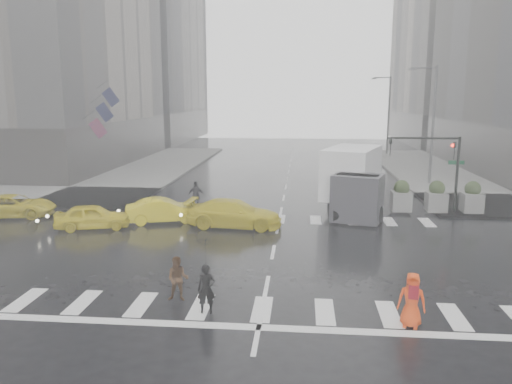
# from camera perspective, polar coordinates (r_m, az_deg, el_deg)

# --- Properties ---
(ground) EXTENTS (120.00, 120.00, 0.00)m
(ground) POSITION_cam_1_polar(r_m,az_deg,el_deg) (22.07, 1.97, -6.88)
(ground) COLOR black
(ground) RESTS_ON ground
(sidewalk_nw) EXTENTS (35.00, 35.00, 0.15)m
(sidewalk_nw) POSITION_cam_1_polar(r_m,az_deg,el_deg) (44.20, -22.68, 1.39)
(sidewalk_nw) COLOR slate
(sidewalk_nw) RESTS_ON ground
(building_nw_far) EXTENTS (26.05, 26.05, 44.00)m
(building_nw_far) POSITION_cam_1_polar(r_m,az_deg,el_deg) (83.78, -16.90, 19.71)
(building_nw_far) COLOR slate
(building_nw_far) RESTS_ON ground
(building_ne_far) EXTENTS (26.05, 26.05, 36.00)m
(building_ne_far) POSITION_cam_1_polar(r_m,az_deg,el_deg) (82.40, 26.15, 16.49)
(building_ne_far) COLOR #A2998D
(building_ne_far) RESTS_ON ground
(road_markings) EXTENTS (18.00, 48.00, 0.01)m
(road_markings) POSITION_cam_1_polar(r_m,az_deg,el_deg) (22.07, 1.97, -6.86)
(road_markings) COLOR silver
(road_markings) RESTS_ON ground
(traffic_signal_pole) EXTENTS (4.45, 0.42, 4.50)m
(traffic_signal_pole) POSITION_cam_1_polar(r_m,az_deg,el_deg) (30.23, 20.29, 3.54)
(traffic_signal_pole) COLOR black
(traffic_signal_pole) RESTS_ON ground
(street_lamp_near) EXTENTS (2.15, 0.22, 9.00)m
(street_lamp_near) POSITION_cam_1_polar(r_m,az_deg,el_deg) (40.21, 19.42, 7.75)
(street_lamp_near) COLOR #59595B
(street_lamp_near) RESTS_ON ground
(street_lamp_far) EXTENTS (2.15, 0.22, 9.00)m
(street_lamp_far) POSITION_cam_1_polar(r_m,az_deg,el_deg) (59.80, 14.81, 8.84)
(street_lamp_far) COLOR #59595B
(street_lamp_far) RESTS_ON ground
(planter_west) EXTENTS (1.10, 1.10, 1.80)m
(planter_west) POSITION_cam_1_polar(r_m,az_deg,el_deg) (30.31, 16.26, -0.48)
(planter_west) COLOR slate
(planter_west) RESTS_ON ground
(planter_mid) EXTENTS (1.10, 1.10, 1.80)m
(planter_mid) POSITION_cam_1_polar(r_m,az_deg,el_deg) (30.75, 19.92, -0.54)
(planter_mid) COLOR slate
(planter_mid) RESTS_ON ground
(planter_east) EXTENTS (1.10, 1.10, 1.80)m
(planter_east) POSITION_cam_1_polar(r_m,az_deg,el_deg) (31.32, 23.46, -0.59)
(planter_east) COLOR slate
(planter_east) RESTS_ON ground
(flag_cluster) EXTENTS (2.87, 3.06, 4.69)m
(flag_cluster) POSITION_cam_1_polar(r_m,az_deg,el_deg) (42.72, -17.29, 8.96)
(flag_cluster) COLOR #59595B
(flag_cluster) RESTS_ON ground
(pedestrian_black) EXTENTS (1.11, 1.12, 2.43)m
(pedestrian_black) POSITION_cam_1_polar(r_m,az_deg,el_deg) (15.72, -5.74, -8.07)
(pedestrian_black) COLOR black
(pedestrian_black) RESTS_ON ground
(pedestrian_brown) EXTENTS (0.76, 0.61, 1.52)m
(pedestrian_brown) POSITION_cam_1_polar(r_m,az_deg,el_deg) (17.04, -8.91, -9.79)
(pedestrian_brown) COLOR #412917
(pedestrian_brown) RESTS_ON ground
(pedestrian_orange) EXTENTS (0.93, 0.73, 1.67)m
(pedestrian_orange) POSITION_cam_1_polar(r_m,az_deg,el_deg) (15.71, 17.38, -11.67)
(pedestrian_orange) COLOR #F14211
(pedestrian_orange) RESTS_ON ground
(pedestrian_far_a) EXTENTS (1.09, 0.73, 1.76)m
(pedestrian_far_a) POSITION_cam_1_polar(r_m,az_deg,el_deg) (29.93, -6.84, -0.46)
(pedestrian_far_a) COLOR black
(pedestrian_far_a) RESTS_ON ground
(pedestrian_far_b) EXTENTS (1.16, 0.88, 1.58)m
(pedestrian_far_b) POSITION_cam_1_polar(r_m,az_deg,el_deg) (28.40, 9.97, -1.35)
(pedestrian_far_b) COLOR black
(pedestrian_far_b) RESTS_ON ground
(taxi_front) EXTENTS (4.02, 2.49, 1.28)m
(taxi_front) POSITION_cam_1_polar(r_m,az_deg,el_deg) (27.04, -18.16, -2.68)
(taxi_front) COLOR #DBC80B
(taxi_front) RESTS_ON ground
(taxi_mid) EXTENTS (4.21, 2.58, 1.31)m
(taxi_mid) POSITION_cam_1_polar(r_m,az_deg,el_deg) (27.45, -10.56, -2.09)
(taxi_mid) COLOR #DBC80B
(taxi_mid) RESTS_ON ground
(taxi_rear) EXTENTS (4.51, 2.31, 1.44)m
(taxi_rear) POSITION_cam_1_polar(r_m,az_deg,el_deg) (26.04, -2.52, -2.47)
(taxi_rear) COLOR #DBC80B
(taxi_rear) RESTS_ON ground
(taxi_far) EXTENTS (4.34, 2.78, 1.27)m
(taxi_far) POSITION_cam_1_polar(r_m,az_deg,el_deg) (31.35, -25.98, -1.44)
(taxi_far) COLOR #DBC80B
(taxi_far) RESTS_ON ground
(box_truck) EXTENTS (2.62, 7.00, 3.72)m
(box_truck) POSITION_cam_1_polar(r_m,az_deg,el_deg) (29.68, 11.04, 1.49)
(box_truck) COLOR white
(box_truck) RESTS_ON ground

